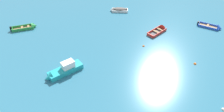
# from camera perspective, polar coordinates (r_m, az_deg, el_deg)

# --- Properties ---
(rowboat_green_cluster_outer) EXTENTS (4.77, 2.57, 1.30)m
(rowboat_green_cluster_outer) POSITION_cam_1_polar(r_m,az_deg,el_deg) (41.89, -22.36, 7.58)
(rowboat_green_cluster_outer) COLOR #99754C
(rowboat_green_cluster_outer) RESTS_ON ground_plane
(motor_launch_turquoise_near_right) EXTENTS (5.35, 4.39, 1.93)m
(motor_launch_turquoise_near_right) POSITION_cam_1_polar(r_m,az_deg,el_deg) (29.41, -13.61, -3.97)
(motor_launch_turquoise_near_right) COLOR teal
(motor_launch_turquoise_near_right) RESTS_ON ground_plane
(rowboat_blue_far_right) EXTENTS (4.32, 3.38, 1.38)m
(rowboat_blue_far_right) POSITION_cam_1_polar(r_m,az_deg,el_deg) (43.34, 26.92, 7.16)
(rowboat_blue_far_right) COLOR #99754C
(rowboat_blue_far_right) RESTS_ON ground_plane
(rowboat_white_near_left) EXTENTS (3.96, 1.71, 1.29)m
(rowboat_white_near_left) POSITION_cam_1_polar(r_m,az_deg,el_deg) (44.99, 1.38, 12.89)
(rowboat_white_near_left) COLOR #4C4C51
(rowboat_white_near_left) RESTS_ON ground_plane
(rowboat_red_foreground_center) EXTENTS (4.30, 4.00, 1.38)m
(rowboat_red_foreground_center) POSITION_cam_1_polar(r_m,az_deg,el_deg) (39.14, 13.53, 7.29)
(rowboat_red_foreground_center) COLOR #4C4C51
(rowboat_red_foreground_center) RESTS_ON ground_plane
(mooring_buoy_central) EXTENTS (0.41, 0.41, 0.41)m
(mooring_buoy_central) POSITION_cam_1_polar(r_m,az_deg,el_deg) (32.91, 22.28, -2.08)
(mooring_buoy_central) COLOR orange
(mooring_buoy_central) RESTS_ON ground_plane
(mooring_buoy_midfield) EXTENTS (0.43, 0.43, 0.43)m
(mooring_buoy_midfield) POSITION_cam_1_polar(r_m,az_deg,el_deg) (28.15, 28.80, -13.05)
(mooring_buoy_midfield) COLOR silver
(mooring_buoy_midfield) RESTS_ON ground_plane
(mooring_buoy_near_foreground) EXTENTS (0.38, 0.38, 0.38)m
(mooring_buoy_near_foreground) POSITION_cam_1_polar(r_m,az_deg,el_deg) (34.41, 8.85, 2.74)
(mooring_buoy_near_foreground) COLOR orange
(mooring_buoy_near_foreground) RESTS_ON ground_plane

